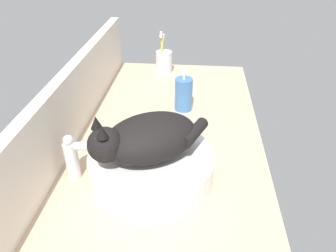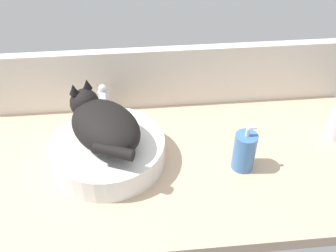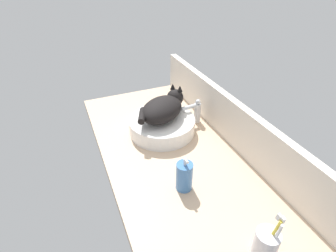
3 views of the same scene
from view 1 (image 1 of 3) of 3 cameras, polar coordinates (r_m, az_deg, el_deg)
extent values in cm
cube|color=tan|center=(105.76, -0.73, -3.81)|extent=(133.70, 62.78, 4.00)
cube|color=silver|center=(105.63, -16.98, 2.96)|extent=(133.70, 3.60, 22.05)
cylinder|color=white|center=(89.24, -2.85, -6.96)|extent=(33.61, 33.61, 7.78)
ellipsoid|color=black|center=(83.63, -3.02, -1.97)|extent=(27.77, 30.22, 11.00)
sphere|color=black|center=(79.62, -10.85, -3.24)|extent=(8.80, 8.80, 8.80)
cone|color=black|center=(74.65, -11.48, -0.94)|extent=(2.80, 2.80, 3.20)
cone|color=black|center=(78.30, -12.43, 0.63)|extent=(2.80, 2.80, 3.20)
cylinder|color=black|center=(84.71, 4.60, -1.14)|extent=(11.37, 7.26, 3.20)
cylinder|color=silver|center=(92.00, -16.35, -5.81)|extent=(3.60, 3.60, 11.00)
cylinder|color=silver|center=(87.81, -13.71, -3.40)|extent=(3.00, 10.15, 2.20)
sphere|color=silver|center=(88.18, -17.01, -2.37)|extent=(2.80, 2.80, 2.80)
cylinder|color=#3F72B2|center=(120.67, 2.73, 5.54)|extent=(6.52, 6.52, 12.17)
cylinder|color=silver|center=(117.50, 2.82, 8.80)|extent=(1.20, 1.20, 2.80)
cylinder|color=silver|center=(118.06, 2.87, 9.65)|extent=(2.20, 1.00, 1.00)
cylinder|color=silver|center=(153.10, -0.70, 11.07)|extent=(7.43, 7.43, 9.90)
cylinder|color=white|center=(153.19, -1.22, 12.65)|extent=(3.33, 3.22, 16.92)
cube|color=white|center=(150.55, -1.26, 15.70)|extent=(1.55, 1.12, 2.63)
cylinder|color=yellow|center=(152.07, -1.14, 12.51)|extent=(3.58, 1.48, 16.95)
cube|color=white|center=(149.42, -1.17, 15.58)|extent=(1.57, 0.88, 2.59)
camera|label=2|loc=(1.08, 58.16, 30.58)|focal=40.00mm
camera|label=3|loc=(1.76, 19.01, 36.95)|focal=28.00mm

